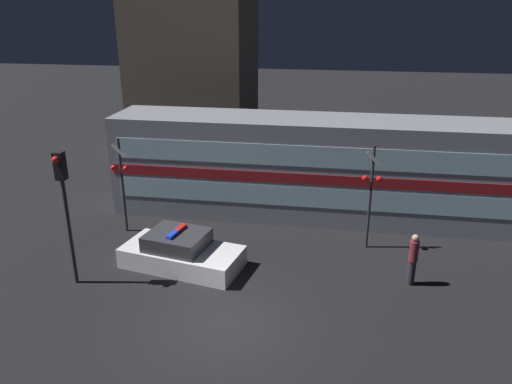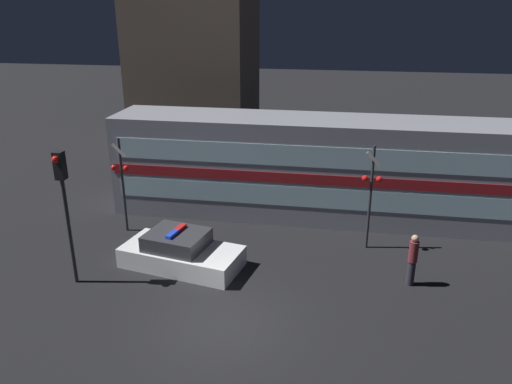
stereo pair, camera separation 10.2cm
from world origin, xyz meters
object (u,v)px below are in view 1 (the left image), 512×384
Objects in this scene: crossing_signal_near at (371,190)px; traffic_light_corner at (64,192)px; train at (317,168)px; police_car at (181,253)px; pedestrian at (413,259)px.

traffic_light_corner reaches higher than crossing_signal_near.
train is 3.85× the size of traffic_light_corner.
crossing_signal_near is (2.14, -2.92, 0.20)m from train.
police_car is at bearing -158.94° from crossing_signal_near.
traffic_light_corner is (-9.79, -4.25, 0.90)m from crossing_signal_near.
police_car is 2.47× the size of pedestrian.
police_car is (-4.49, -5.47, -1.65)m from train.
police_car is at bearing 28.25° from traffic_light_corner.
train is 6.55m from pedestrian.
train is at bearing 122.88° from pedestrian.
pedestrian reaches higher than police_car.
train is 3.63m from crossing_signal_near.
police_car is 0.98× the size of traffic_light_corner.
crossing_signal_near reaches higher than police_car.
crossing_signal_near is at bearing 32.27° from police_car.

